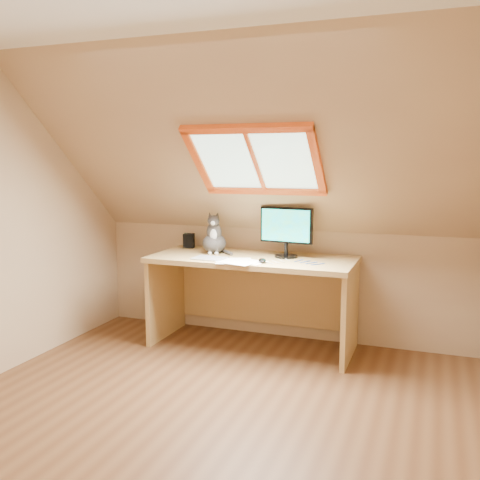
% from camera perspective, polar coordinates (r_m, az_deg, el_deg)
% --- Properties ---
extents(ground, '(3.50, 3.50, 0.00)m').
position_cam_1_polar(ground, '(3.58, -4.06, -18.45)').
color(ground, brown).
rests_on(ground, ground).
extents(room_shell, '(3.52, 3.52, 2.41)m').
position_cam_1_polar(room_shell, '(3.12, -5.04, 4.96)').
color(room_shell, tan).
rests_on(room_shell, ground).
extents(desk, '(1.75, 0.77, 0.80)m').
position_cam_1_polar(desk, '(4.72, 1.62, -4.48)').
color(desk, tan).
rests_on(desk, ground).
extents(monitor, '(0.47, 0.20, 0.43)m').
position_cam_1_polar(monitor, '(4.56, 4.95, 1.21)').
color(monitor, black).
rests_on(monitor, desk).
extents(cat, '(0.27, 0.30, 0.38)m').
position_cam_1_polar(cat, '(4.77, -2.77, 0.18)').
color(cat, '#3B3734').
rests_on(cat, desk).
extents(desk_speaker, '(0.11, 0.11, 0.14)m').
position_cam_1_polar(desk_speaker, '(5.09, -5.48, -0.08)').
color(desk_speaker, black).
rests_on(desk_speaker, desk).
extents(graphics_tablet, '(0.28, 0.21, 0.01)m').
position_cam_1_polar(graphics_tablet, '(4.51, -3.29, -1.96)').
color(graphics_tablet, '#B2B2B7').
rests_on(graphics_tablet, desk).
extents(mouse, '(0.10, 0.13, 0.03)m').
position_cam_1_polar(mouse, '(4.34, 2.39, -2.21)').
color(mouse, black).
rests_on(mouse, desk).
extents(papers, '(0.35, 0.30, 0.01)m').
position_cam_1_polar(papers, '(4.37, 0.05, -2.32)').
color(papers, white).
rests_on(papers, desk).
extents(cables, '(0.51, 0.26, 0.01)m').
position_cam_1_polar(cables, '(4.37, 6.04, -2.34)').
color(cables, silver).
rests_on(cables, desk).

